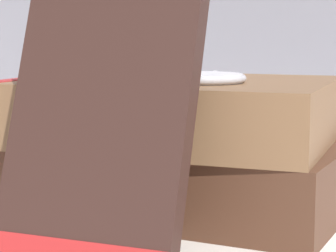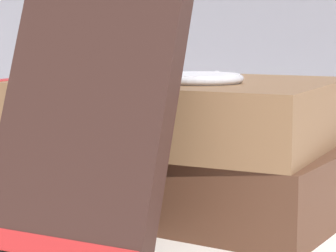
{
  "view_description": "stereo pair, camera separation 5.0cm",
  "coord_description": "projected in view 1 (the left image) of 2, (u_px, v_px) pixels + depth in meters",
  "views": [
    {
      "loc": [
        0.18,
        -0.42,
        0.13
      ],
      "look_at": [
        0.01,
        0.03,
        0.06
      ],
      "focal_mm": 75.0,
      "sensor_mm": 36.0,
      "label": 1
    },
    {
      "loc": [
        0.23,
        -0.4,
        0.13
      ],
      "look_at": [
        0.01,
        0.03,
        0.06
      ],
      "focal_mm": 75.0,
      "sensor_mm": 36.0,
      "label": 2
    }
  ],
  "objects": [
    {
      "name": "book_flat_bottom",
      "position": [
        187.0,
        170.0,
        0.52
      ],
      "size": [
        0.23,
        0.19,
        0.05
      ],
      "rotation": [
        0.0,
        0.0,
        -0.07
      ],
      "color": "#4C2D1E",
      "rests_on": "ground_plane"
    },
    {
      "name": "book_flat_top",
      "position": [
        167.0,
        110.0,
        0.5
      ],
      "size": [
        0.22,
        0.16,
        0.05
      ],
      "rotation": [
        0.0,
        0.0,
        0.02
      ],
      "color": "brown",
      "rests_on": "book_flat_bottom"
    },
    {
      "name": "ground_plane",
      "position": [
        144.0,
        221.0,
        0.47
      ],
      "size": [
        3.0,
        3.0,
        0.0
      ],
      "primitive_type": "plane",
      "color": "white"
    },
    {
      "name": "pocket_watch",
      "position": [
        202.0,
        78.0,
        0.46
      ],
      "size": [
        0.06,
        0.06,
        0.01
      ],
      "color": "silver",
      "rests_on": "book_flat_top"
    },
    {
      "name": "book_leaning_front",
      "position": [
        99.0,
        125.0,
        0.39
      ],
      "size": [
        0.11,
        0.07,
        0.16
      ],
      "rotation": [
        -0.34,
        0.0,
        0.0
      ],
      "color": "#331E19",
      "rests_on": "ground_plane"
    }
  ]
}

